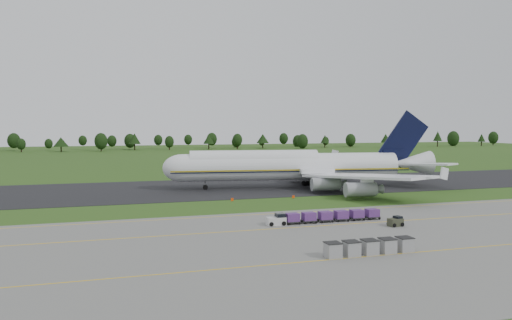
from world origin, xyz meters
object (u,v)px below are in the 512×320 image
object	(u,v)px
uld_row	(370,247)
edge_markers	(293,197)
aircraft	(296,166)
baggage_train	(323,216)
utility_cart	(395,222)

from	to	relation	value
uld_row	edge_markers	xyz separation A→B (m)	(8.03, 45.72, -0.68)
aircraft	baggage_train	size ratio (longest dim) A/B	3.57
baggage_train	edge_markers	size ratio (longest dim) A/B	0.71
utility_cart	edge_markers	distance (m)	32.35
uld_row	utility_cart	bearing A→B (deg)	48.18
uld_row	baggage_train	bearing A→B (deg)	81.33
edge_markers	aircraft	bearing A→B (deg)	66.90
aircraft	edge_markers	size ratio (longest dim) A/B	2.52
aircraft	utility_cart	world-z (taller)	aircraft
aircraft	edge_markers	xyz separation A→B (m)	(-6.86, -16.08, -5.20)
utility_cart	edge_markers	size ratio (longest dim) A/B	0.09
utility_cart	uld_row	size ratio (longest dim) A/B	0.21
aircraft	edge_markers	world-z (taller)	aircraft
edge_markers	baggage_train	bearing A→B (deg)	-100.93
aircraft	baggage_train	world-z (taller)	aircraft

